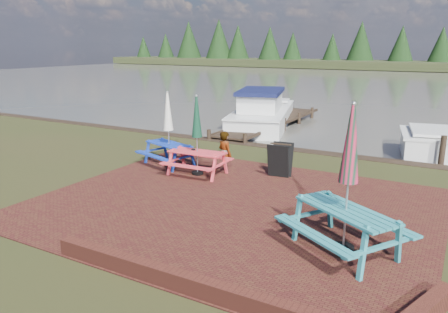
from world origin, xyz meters
name	(u,v)px	position (x,y,z in m)	size (l,w,h in m)	color
ground	(211,220)	(0.00, 0.00, 0.00)	(120.00, 120.00, 0.00)	black
paving	(233,205)	(0.00, 1.00, 0.01)	(9.00, 7.50, 0.02)	#3C1613
brick_wall	(252,296)	(2.15, -2.42, 0.15)	(6.21, 1.79, 0.30)	#4C1E16
water	(415,85)	(0.00, 37.00, 0.00)	(120.00, 60.00, 0.02)	#434039
far_treeline	(441,47)	(0.00, 66.00, 3.28)	(120.00, 10.00, 8.10)	black
picnic_table_teal	(346,202)	(2.86, -0.07, 0.95)	(2.57, 2.50, 2.71)	teal
picnic_table_red	(197,148)	(-2.07, 2.69, 0.80)	(1.71, 1.54, 2.29)	#D43640
picnic_table_blue	(169,140)	(-3.40, 3.14, 0.80)	(2.01, 1.89, 2.28)	#1534A4
chalkboard	(280,160)	(0.09, 3.66, 0.50)	(0.62, 0.62, 0.97)	black
jetty	(270,122)	(-3.50, 11.28, 0.11)	(1.76, 9.08, 1.00)	black
boat_jetty	(262,114)	(-4.03, 11.49, 0.41)	(4.24, 7.38, 2.03)	silver
person	(225,132)	(-2.41, 4.93, 0.85)	(0.62, 0.41, 1.70)	gray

